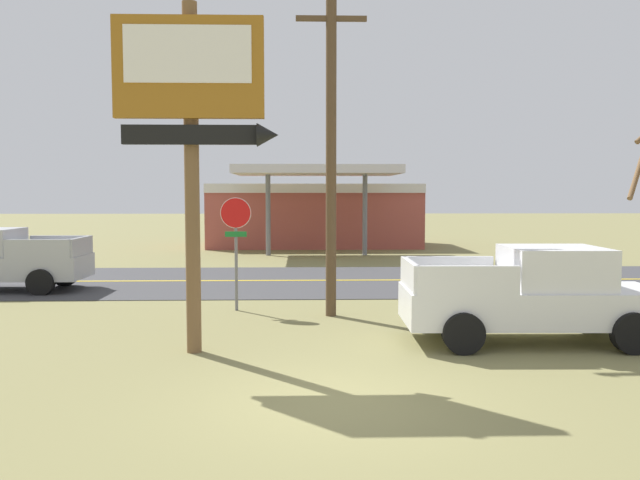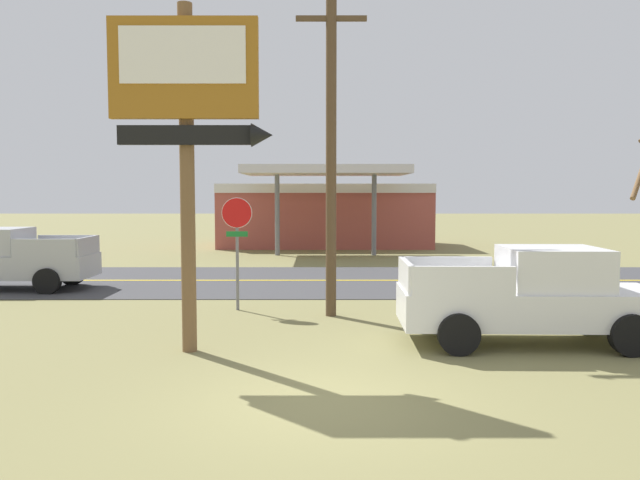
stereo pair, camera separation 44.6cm
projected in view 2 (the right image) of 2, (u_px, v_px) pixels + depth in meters
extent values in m
plane|color=olive|center=(321.00, 403.00, 9.24)|extent=(180.00, 180.00, 0.00)
cube|color=#3D3D3F|center=(320.00, 281.00, 22.21)|extent=(140.00, 8.00, 0.02)
cube|color=gold|center=(320.00, 280.00, 22.21)|extent=(126.00, 0.20, 0.01)
cylinder|color=brown|center=(186.00, 180.00, 12.05)|extent=(0.28, 0.28, 6.59)
cube|color=#996019|center=(182.00, 68.00, 11.72)|extent=(2.77, 0.16, 1.86)
cube|color=white|center=(181.00, 55.00, 11.62)|extent=(2.33, 0.03, 1.04)
cube|color=black|center=(183.00, 135.00, 11.81)|extent=(2.49, 0.12, 0.36)
cone|color=black|center=(261.00, 135.00, 11.81)|extent=(0.40, 0.44, 0.44)
cylinder|color=slate|center=(236.00, 268.00, 16.57)|extent=(0.08, 0.08, 2.20)
cylinder|color=red|center=(235.00, 213.00, 16.43)|extent=(0.76, 0.03, 0.76)
cylinder|color=white|center=(235.00, 213.00, 16.45)|extent=(0.80, 0.01, 0.80)
cube|color=#19722D|center=(235.00, 234.00, 16.47)|extent=(0.56, 0.03, 0.14)
cylinder|color=brown|center=(330.00, 143.00, 15.56)|extent=(0.26, 0.26, 8.58)
cube|color=brown|center=(330.00, 18.00, 15.34)|extent=(1.72, 0.12, 0.12)
cube|color=#A84C42|center=(323.00, 215.00, 37.42)|extent=(12.00, 6.00, 3.60)
cube|color=silver|center=(324.00, 188.00, 34.27)|extent=(12.00, 0.12, 0.50)
cube|color=silver|center=(324.00, 170.00, 31.27)|extent=(8.00, 5.00, 0.40)
cylinder|color=slate|center=(276.00, 213.00, 31.41)|extent=(0.24, 0.24, 4.20)
cylinder|color=slate|center=(373.00, 213.00, 31.42)|extent=(0.24, 0.24, 4.20)
cube|color=silver|center=(528.00, 306.00, 12.88)|extent=(5.24, 2.08, 0.72)
cube|color=silver|center=(551.00, 268.00, 12.81)|extent=(1.94, 1.84, 0.84)
cube|color=#28333D|center=(595.00, 268.00, 12.79)|extent=(0.14, 1.66, 0.71)
cube|color=silver|center=(445.00, 269.00, 13.78)|extent=(1.95, 0.17, 0.56)
cube|color=silver|center=(462.00, 281.00, 11.95)|extent=(1.95, 0.17, 0.56)
cube|color=silver|center=(405.00, 275.00, 12.88)|extent=(0.16, 1.88, 0.56)
cylinder|color=black|center=(588.00, 315.00, 13.85)|extent=(0.81, 0.30, 0.80)
cylinder|color=black|center=(629.00, 335.00, 11.89)|extent=(0.81, 0.30, 0.80)
cylinder|color=black|center=(440.00, 314.00, 13.91)|extent=(0.81, 0.30, 0.80)
cylinder|color=black|center=(457.00, 334.00, 11.96)|extent=(0.81, 0.30, 0.80)
cube|color=#A8AAAF|center=(8.00, 266.00, 20.14)|extent=(5.20, 1.96, 0.72)
cube|color=#A8AAAF|center=(42.00, 248.00, 19.18)|extent=(1.95, 0.12, 0.56)
cube|color=#A8AAAF|center=(66.00, 244.00, 21.01)|extent=(1.95, 0.12, 0.56)
cube|color=#A8AAAF|center=(86.00, 246.00, 20.10)|extent=(0.12, 1.88, 0.56)
cylinder|color=black|center=(45.00, 281.00, 19.19)|extent=(0.80, 0.28, 0.80)
cylinder|color=black|center=(71.00, 273.00, 21.14)|extent=(0.80, 0.28, 0.80)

